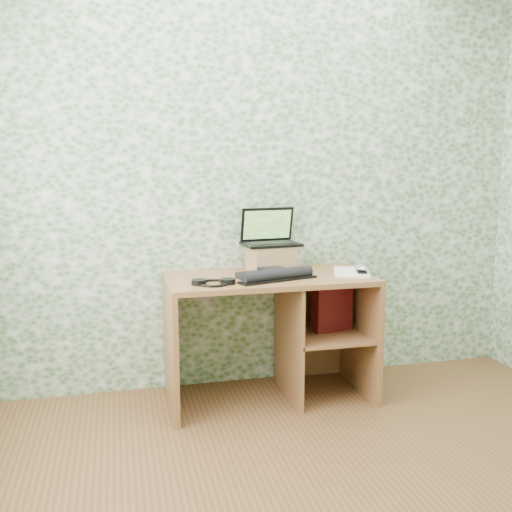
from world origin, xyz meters
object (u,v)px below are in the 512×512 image
object	(u,v)px
riser	(271,258)
laptop	(269,236)
keyboard	(275,274)
desk	(280,318)
notepad	(351,272)

from	to	relation	value
riser	laptop	xyz separation A→B (m)	(0.00, 0.04, 0.13)
laptop	keyboard	distance (m)	0.32
desk	keyboard	world-z (taller)	keyboard
desk	riser	bearing A→B (deg)	104.54
desk	keyboard	xyz separation A→B (m)	(-0.06, -0.10, 0.29)
riser	keyboard	distance (m)	0.23
riser	notepad	bearing A→B (deg)	-21.52
riser	laptop	world-z (taller)	laptop
laptop	keyboard	xyz separation A→B (m)	(-0.03, -0.25, -0.19)
desk	riser	distance (m)	0.37
riser	notepad	world-z (taller)	riser
keyboard	notepad	distance (m)	0.49
riser	keyboard	world-z (taller)	riser
laptop	notepad	distance (m)	0.54
riser	laptop	distance (m)	0.14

